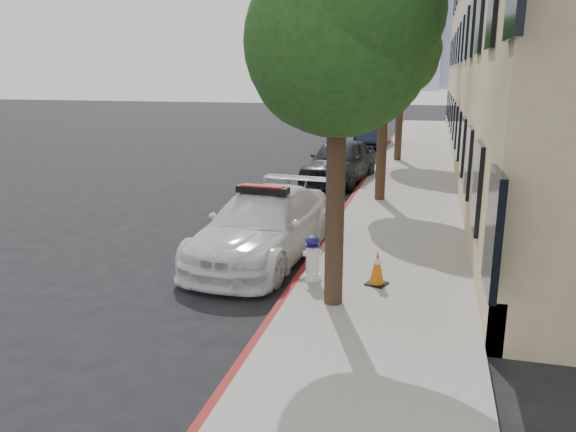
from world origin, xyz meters
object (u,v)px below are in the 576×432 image
(police_car, at_px, (263,226))
(parked_car_mid, at_px, (340,161))
(fire_hydrant, at_px, (312,258))
(traffic_cone, at_px, (377,267))
(parked_car_far, at_px, (372,133))

(police_car, height_order, parked_car_mid, police_car)
(fire_hydrant, relative_size, traffic_cone, 1.29)
(fire_hydrant, xyz_separation_m, traffic_cone, (1.16, 0.05, -0.09))
(parked_car_mid, xyz_separation_m, parked_car_far, (0.00, 10.48, -0.05))
(parked_car_far, height_order, traffic_cone, parked_car_far)
(parked_car_far, bearing_deg, traffic_cone, -85.50)
(traffic_cone, bearing_deg, parked_car_mid, 102.98)
(police_car, relative_size, parked_car_mid, 1.11)
(parked_car_mid, xyz_separation_m, fire_hydrant, (1.15, -10.08, -0.22))
(parked_car_far, xyz_separation_m, traffic_cone, (2.31, -20.51, -0.26))
(police_car, distance_m, parked_car_mid, 8.71)
(police_car, relative_size, fire_hydrant, 6.08)
(parked_car_mid, bearing_deg, traffic_cone, -69.16)
(police_car, distance_m, fire_hydrant, 1.93)
(traffic_cone, bearing_deg, police_car, 152.14)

